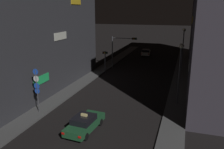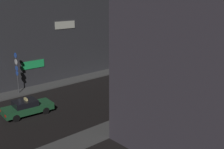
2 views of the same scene
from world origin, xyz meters
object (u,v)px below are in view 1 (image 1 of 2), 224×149
object	(u,v)px
traffic_light_left_kerb	(105,57)
sign_pole_left	(37,87)
far_car	(146,52)
street_lamp_far_block	(183,41)
street_lamp_near_block	(180,62)
taxi	(85,123)
traffic_light_overhead	(121,46)

from	to	relation	value
traffic_light_left_kerb	sign_pole_left	world-z (taller)	sign_pole_left
far_car	street_lamp_far_block	distance (m)	14.88
street_lamp_near_block	sign_pole_left	bearing A→B (deg)	-153.65
far_car	street_lamp_far_block	world-z (taller)	street_lamp_far_block
traffic_light_left_kerb	taxi	bearing A→B (deg)	-75.75
sign_pole_left	street_lamp_far_block	world-z (taller)	street_lamp_far_block
taxi	street_lamp_far_block	size ratio (longest dim) A/B	0.66
traffic_light_left_kerb	sign_pole_left	size ratio (longest dim) A/B	0.81
sign_pole_left	traffic_light_overhead	bearing A→B (deg)	82.20
traffic_light_overhead	traffic_light_left_kerb	distance (m)	4.38
traffic_light_left_kerb	street_lamp_far_block	world-z (taller)	street_lamp_far_block
taxi	sign_pole_left	bearing A→B (deg)	162.43
taxi	far_car	xyz separation A→B (m)	(-0.98, 35.57, -0.00)
taxi	street_lamp_far_block	distance (m)	25.29
traffic_light_overhead	taxi	bearing A→B (deg)	-82.16
taxi	traffic_light_overhead	world-z (taller)	traffic_light_overhead
sign_pole_left	street_lamp_near_block	world-z (taller)	street_lamp_near_block
street_lamp_far_block	sign_pole_left	bearing A→B (deg)	-120.59
far_car	sign_pole_left	size ratio (longest dim) A/B	1.03
taxi	sign_pole_left	world-z (taller)	sign_pole_left
sign_pole_left	street_lamp_far_block	size ratio (longest dim) A/B	0.64
far_car	sign_pole_left	bearing A→B (deg)	-98.27
sign_pole_left	taxi	bearing A→B (deg)	-17.57
street_lamp_near_block	traffic_light_left_kerb	bearing A→B (deg)	139.61
traffic_light_left_kerb	traffic_light_overhead	bearing A→B (deg)	66.80
street_lamp_near_block	traffic_light_overhead	bearing A→B (deg)	126.45
street_lamp_far_block	traffic_light_left_kerb	bearing A→B (deg)	-155.77
sign_pole_left	street_lamp_near_block	xyz separation A→B (m)	(13.14, 6.51, 2.05)
taxi	far_car	distance (m)	35.58
sign_pole_left	street_lamp_far_block	distance (m)	25.67
street_lamp_near_block	far_car	bearing A→B (deg)	106.85
far_car	street_lamp_near_block	size ratio (longest dim) A/B	0.70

